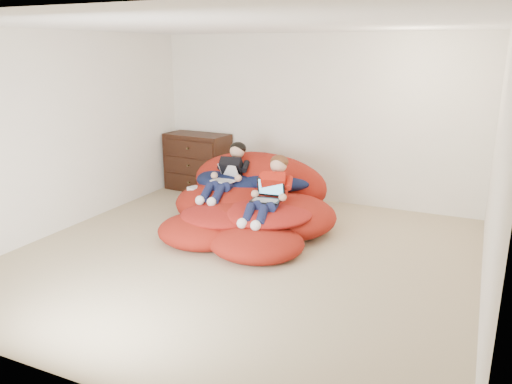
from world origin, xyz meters
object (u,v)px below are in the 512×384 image
dresser (198,162)px  younger_boy (270,189)px  laptop_white (226,176)px  laptop_black (268,194)px  beanbag_pile (250,204)px  older_boy (229,171)px

dresser → younger_boy: bearing=-37.9°
younger_boy → laptop_white: younger_boy is taller
laptop_black → beanbag_pile: bearing=137.8°
dresser → older_boy: 1.61m
beanbag_pile → laptop_black: (0.44, -0.40, 0.29)m
beanbag_pile → laptop_white: (-0.36, 0.01, 0.34)m
dresser → younger_boy: 2.49m
older_boy → younger_boy: size_ratio=1.02×
younger_boy → laptop_white: bearing=157.1°
dresser → beanbag_pile: size_ratio=0.44×
laptop_white → laptop_black: size_ratio=0.98×
dresser → beanbag_pile: 1.94m
beanbag_pile → older_boy: older_boy is taller
beanbag_pile → laptop_white: bearing=178.9°
beanbag_pile → laptop_black: beanbag_pile is taller
younger_boy → beanbag_pile: bearing=143.1°
older_boy → younger_boy: 0.90m
beanbag_pile → younger_boy: size_ratio=2.30×
beanbag_pile → laptop_white: beanbag_pile is taller
older_boy → laptop_white: 0.10m
beanbag_pile → older_boy: size_ratio=2.24×
older_boy → laptop_white: older_boy is taller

